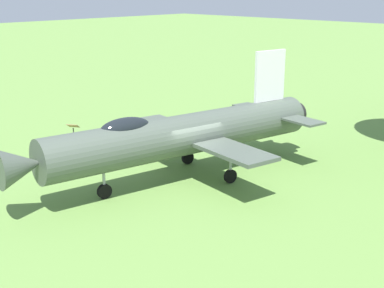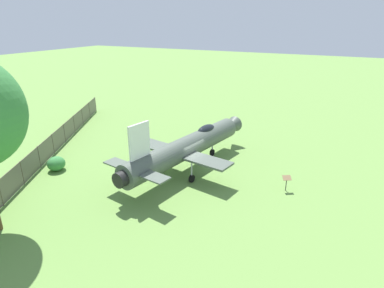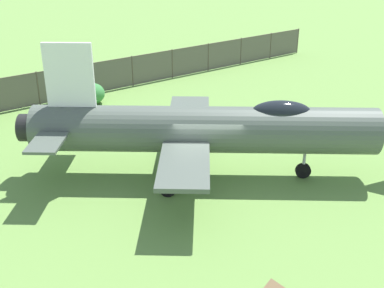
{
  "view_description": "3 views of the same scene",
  "coord_description": "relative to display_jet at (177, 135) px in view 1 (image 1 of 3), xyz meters",
  "views": [
    {
      "loc": [
        15.73,
        -15.72,
        8.19
      ],
      "look_at": [
        0.84,
        -0.39,
        1.84
      ],
      "focal_mm": 50.28,
      "sensor_mm": 36.0,
      "label": 1
    },
    {
      "loc": [
        -11.18,
        20.94,
        11.56
      ],
      "look_at": [
        -0.4,
        -0.35,
        2.28
      ],
      "focal_mm": 30.1,
      "sensor_mm": 36.0,
      "label": 2
    },
    {
      "loc": [
        -16.67,
        2.93,
        8.97
      ],
      "look_at": [
        -1.11,
        0.63,
        1.93
      ],
      "focal_mm": 45.18,
      "sensor_mm": 36.0,
      "label": 3
    }
  ],
  "objects": [
    {
      "name": "ground_plane",
      "position": [
        0.07,
        0.39,
        -2.03
      ],
      "size": [
        200.0,
        200.0,
        0.0
      ],
      "primitive_type": "plane",
      "color": "#668E42"
    },
    {
      "name": "display_jet",
      "position": [
        0.0,
        0.0,
        0.0
      ],
      "size": [
        8.87,
        14.93,
        5.28
      ],
      "rotation": [
        0.0,
        0.0,
        4.54
      ],
      "color": "#4C564C",
      "rests_on": "ground_plane"
    },
    {
      "name": "info_plaque",
      "position": [
        -7.9,
        0.02,
        -1.18
      ],
      "size": [
        0.72,
        0.65,
        1.14
      ],
      "color": "#333333",
      "rests_on": "ground_plane"
    }
  ]
}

